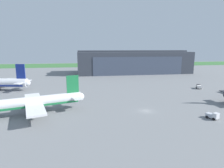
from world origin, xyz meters
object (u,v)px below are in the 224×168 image
Objects in this scene: airliner_near_right at (32,103)px; fuel_bowser at (199,87)px; maintenance_hangar at (133,62)px; baggage_tug at (213,116)px.

airliner_near_right reaches higher than fuel_bowser.
airliner_near_right is at bearing -122.12° from maintenance_hangar.
maintenance_hangar is 2.78× the size of airliner_near_right.
baggage_tug is at bearing -92.66° from maintenance_hangar.
maintenance_hangar is 115.71m from airliner_near_right.
airliner_near_right is 57.91m from baggage_tug.
maintenance_hangar reaches higher than fuel_bowser.
baggage_tug is 0.87× the size of fuel_bowser.
fuel_bowser is (22.31, 40.75, 0.10)m from baggage_tug.
maintenance_hangar is 24.34× the size of baggage_tug.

